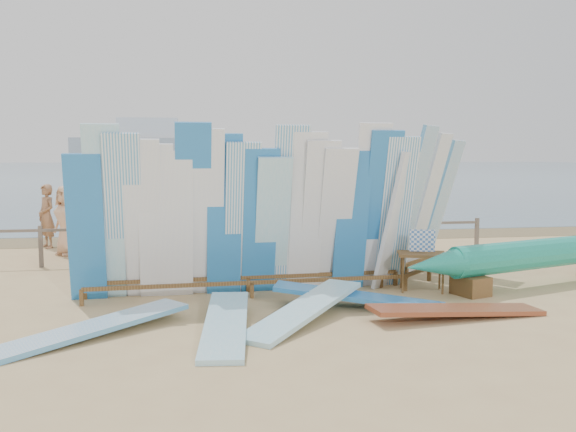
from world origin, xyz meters
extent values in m
plane|color=tan|center=(0.00, 0.00, 0.00)|extent=(160.00, 160.00, 0.00)
cube|color=#486980|center=(0.00, 128.00, 0.00)|extent=(320.00, 240.00, 0.02)
cube|color=olive|center=(0.00, 7.20, 0.00)|extent=(40.00, 2.60, 0.01)
cube|color=#999EA3|center=(-12.00, 180.00, 4.02)|extent=(45.00, 8.00, 8.00)
cube|color=silver|center=(-12.00, 180.00, 11.02)|extent=(18.00, 6.00, 6.00)
cube|color=#695C50|center=(0.00, 3.00, 0.80)|extent=(12.00, 0.06, 0.06)
cube|color=#695C50|center=(-4.00, 3.00, 0.45)|extent=(0.08, 0.08, 0.90)
cube|color=#695C50|center=(-2.00, 3.00, 0.45)|extent=(0.08, 0.08, 0.90)
cube|color=#695C50|center=(0.00, 3.00, 0.45)|extent=(0.08, 0.08, 0.90)
cube|color=#695C50|center=(2.00, 3.00, 0.45)|extent=(0.08, 0.08, 0.90)
cube|color=#695C50|center=(4.00, 3.00, 0.45)|extent=(0.08, 0.08, 0.90)
cube|color=#695C50|center=(6.00, 3.00, 0.45)|extent=(0.08, 0.08, 0.90)
cube|color=brown|center=(0.15, -0.59, 0.26)|extent=(5.47, 0.24, 0.06)
cube|color=brown|center=(0.14, -0.13, 0.26)|extent=(5.47, 0.24, 0.06)
cube|color=#2675C0|center=(-2.52, -0.45, 1.21)|extent=(0.60, 0.61, 2.42)
cube|color=#8BCBDE|center=(-2.22, -0.44, 1.44)|extent=(0.60, 0.81, 2.88)
cube|color=white|center=(-1.92, -0.43, 1.37)|extent=(0.61, 0.92, 2.74)
cube|color=white|center=(-1.61, -0.42, 1.33)|extent=(0.61, 0.83, 2.65)
cube|color=white|center=(-1.40, -0.41, 1.29)|extent=(0.60, 0.66, 2.58)
cube|color=white|center=(-1.10, -0.40, 1.24)|extent=(0.60, 0.63, 2.48)
cube|color=#2675C0|center=(-0.80, -0.39, 1.46)|extent=(0.61, 0.89, 2.92)
cube|color=white|center=(-0.58, -0.39, 1.41)|extent=(0.61, 0.82, 2.83)
cube|color=#2675C0|center=(-0.28, -0.38, 1.38)|extent=(0.60, 0.64, 2.75)
cube|color=white|center=(0.02, -0.37, 1.31)|extent=(0.60, 0.76, 2.61)
cube|color=#2675C0|center=(0.32, -0.36, 1.26)|extent=(0.60, 0.72, 2.51)
cube|color=#8BCBDE|center=(0.54, -0.35, 1.19)|extent=(0.61, 0.83, 2.37)
cube|color=white|center=(0.84, -0.34, 1.45)|extent=(0.60, 0.76, 2.90)
cube|color=white|center=(1.14, -0.33, 1.40)|extent=(0.60, 0.73, 2.79)
cube|color=white|center=(1.35, -0.32, 1.32)|extent=(0.61, 0.85, 2.65)
cube|color=white|center=(1.66, -0.31, 1.26)|extent=(0.61, 0.90, 2.52)
cube|color=#2675C0|center=(1.96, -0.30, 1.24)|extent=(0.60, 0.60, 2.48)
cube|color=white|center=(2.26, -0.29, 1.47)|extent=(0.60, 0.78, 2.95)
cube|color=#2675C0|center=(2.47, -0.29, 1.41)|extent=(0.61, 0.83, 2.82)
cube|color=white|center=(2.78, -0.28, 1.36)|extent=(0.60, 0.79, 2.72)
cube|color=brown|center=(3.65, 0.25, 0.27)|extent=(1.58, 1.54, 0.06)
cube|color=brown|center=(3.32, 0.59, 0.27)|extent=(1.58, 1.54, 0.06)
cube|color=white|center=(2.77, -0.28, 1.23)|extent=(0.87, 0.87, 2.46)
cube|color=white|center=(3.25, 0.19, 1.47)|extent=(0.98, 0.99, 2.94)
cube|color=white|center=(3.73, 0.65, 1.41)|extent=(1.00, 1.00, 2.82)
cube|color=white|center=(4.21, 1.12, 1.35)|extent=(1.01, 1.01, 2.70)
cube|color=brown|center=(3.88, -1.00, 0.17)|extent=(0.61, 0.67, 0.33)
cylinder|color=teal|center=(5.47, -0.48, 0.59)|extent=(4.05, 1.81, 0.56)
cone|color=teal|center=(3.09, -1.26, 0.59)|extent=(1.22, 0.84, 0.52)
cube|color=brown|center=(3.18, -0.55, 0.66)|extent=(0.95, 0.79, 0.05)
cube|color=white|center=(3.18, -0.55, 0.90)|extent=(0.43, 0.15, 0.39)
cube|color=#8BCBDE|center=(-0.41, -2.53, 0.00)|extent=(0.87, 2.75, 0.25)
cube|color=#2675C0|center=(1.76, -1.52, 0.00)|extent=(2.74, 1.36, 0.34)
cube|color=brown|center=(3.00, -2.34, 0.00)|extent=(2.74, 0.84, 0.24)
cube|color=white|center=(-2.14, -2.40, 0.00)|extent=(2.48, 2.09, 0.23)
cube|color=#8BCBDE|center=(0.74, -2.18, 0.00)|extent=(2.18, 2.40, 0.36)
cube|color=red|center=(-0.58, 3.71, 0.36)|extent=(0.61, 0.56, 0.06)
cube|color=red|center=(-0.58, 3.98, 0.67)|extent=(0.61, 0.18, 0.61)
cube|color=red|center=(0.82, 4.08, 0.33)|extent=(0.64, 0.60, 0.05)
cube|color=red|center=(0.78, 4.33, 0.62)|extent=(0.59, 0.26, 0.57)
cube|color=red|center=(2.70, 3.87, 0.50)|extent=(0.57, 0.77, 0.50)
cube|color=red|center=(2.64, 4.14, 0.82)|extent=(0.44, 0.25, 0.32)
imported|color=beige|center=(-2.68, 3.74, 0.92)|extent=(0.96, 0.59, 1.84)
imported|color=#8C6042|center=(-4.50, 5.95, 0.83)|extent=(0.63, 0.68, 1.66)
imported|color=tan|center=(3.77, 6.19, 0.88)|extent=(1.23, 0.86, 1.77)
imported|color=tan|center=(-3.76, 4.62, 0.84)|extent=(0.82, 0.89, 1.68)
imported|color=#8C6042|center=(-0.64, 3.93, 0.77)|extent=(0.42, 0.91, 1.53)
imported|color=beige|center=(-0.42, 5.30, 0.79)|extent=(0.69, 1.51, 1.57)
imported|color=#8C6042|center=(4.60, 5.48, 0.91)|extent=(0.75, 0.70, 1.83)
imported|color=tan|center=(-1.41, 5.01, 0.80)|extent=(1.10, 0.62, 1.60)
camera|label=1|loc=(-0.92, -10.62, 2.37)|focal=38.00mm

